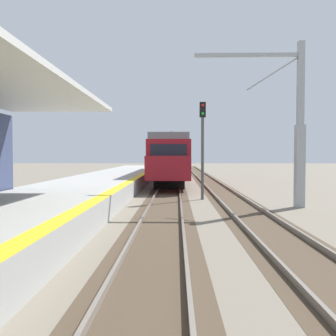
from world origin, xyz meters
The scene contains 6 objects.
station_platform centered at (-2.50, 16.00, 0.45)m, with size 5.00×80.00×0.91m.
track_pair_nearest_platform centered at (1.90, 20.00, 0.05)m, with size 2.34×120.00×0.16m.
track_pair_middle centered at (5.30, 20.00, 0.05)m, with size 2.34×120.00×0.16m.
approaching_train centered at (1.90, 35.23, 2.18)m, with size 2.93×19.60×4.76m.
rail_signal_post centered at (3.80, 22.97, 3.19)m, with size 0.32×0.34×5.20m.
catenary_pylon_far_side centered at (7.71, 20.13, 3.60)m, with size 5.00×0.40×7.50m.
Camera 1 is at (2.41, 3.43, 2.38)m, focal length 39.02 mm.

